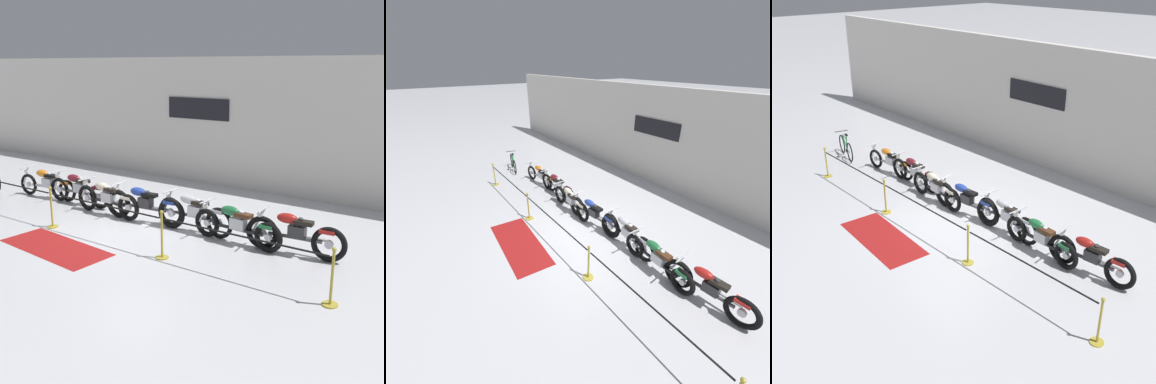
# 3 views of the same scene
# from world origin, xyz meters

# --- Properties ---
(ground_plane) EXTENTS (120.00, 120.00, 0.00)m
(ground_plane) POSITION_xyz_m (0.00, 0.00, 0.00)
(ground_plane) COLOR silver
(back_wall) EXTENTS (28.00, 0.29, 4.20)m
(back_wall) POSITION_xyz_m (-0.00, 5.12, 2.10)
(back_wall) COLOR silver
(back_wall) RESTS_ON ground
(motorcycle_orange_0) EXTENTS (2.28, 0.62, 0.91)m
(motorcycle_orange_0) POSITION_xyz_m (-4.04, 0.68, 0.46)
(motorcycle_orange_0) COLOR black
(motorcycle_orange_0) RESTS_ON ground
(motorcycle_maroon_1) EXTENTS (2.28, 0.62, 0.93)m
(motorcycle_maroon_1) POSITION_xyz_m (-2.70, 0.72, 0.46)
(motorcycle_maroon_1) COLOR black
(motorcycle_maroon_1) RESTS_ON ground
(motorcycle_cream_2) EXTENTS (2.30, 0.62, 0.94)m
(motorcycle_cream_2) POSITION_xyz_m (-1.31, 0.45, 0.46)
(motorcycle_cream_2) COLOR black
(motorcycle_cream_2) RESTS_ON ground
(motorcycle_blue_3) EXTENTS (2.44, 0.62, 0.96)m
(motorcycle_blue_3) POSITION_xyz_m (-0.08, 0.54, 0.47)
(motorcycle_blue_3) COLOR black
(motorcycle_blue_3) RESTS_ON ground
(motorcycle_silver_4) EXTENTS (2.23, 0.62, 0.95)m
(motorcycle_silver_4) POSITION_xyz_m (1.38, 0.69, 0.48)
(motorcycle_silver_4) COLOR black
(motorcycle_silver_4) RESTS_ON ground
(motorcycle_green_5) EXTENTS (2.32, 0.62, 0.92)m
(motorcycle_green_5) POSITION_xyz_m (2.63, 0.55, 0.45)
(motorcycle_green_5) COLOR black
(motorcycle_green_5) RESTS_ON ground
(motorcycle_red_6) EXTENTS (2.23, 0.62, 0.96)m
(motorcycle_red_6) POSITION_xyz_m (3.97, 0.69, 0.47)
(motorcycle_red_6) COLOR black
(motorcycle_red_6) RESTS_ON ground
(stanchion_far_left) EXTENTS (10.70, 0.28, 1.05)m
(stanchion_far_left) POSITION_xyz_m (-1.35, -1.05, 0.74)
(stanchion_far_left) COLOR gold
(stanchion_far_left) RESTS_ON ground
(stanchion_mid_left) EXTENTS (0.28, 0.28, 1.05)m
(stanchion_mid_left) POSITION_xyz_m (-1.73, -1.05, 0.36)
(stanchion_mid_left) COLOR gold
(stanchion_mid_left) RESTS_ON ground
(stanchion_mid_right) EXTENTS (0.28, 0.28, 1.05)m
(stanchion_mid_right) POSITION_xyz_m (1.76, -1.05, 0.36)
(stanchion_mid_right) COLOR gold
(stanchion_mid_right) RESTS_ON ground
(stanchion_far_right) EXTENTS (0.28, 0.28, 1.05)m
(stanchion_far_right) POSITION_xyz_m (5.39, -1.05, 0.36)
(stanchion_far_right) COLOR gold
(stanchion_far_right) RESTS_ON ground
(floor_banner) EXTENTS (2.86, 1.34, 0.01)m
(floor_banner) POSITION_xyz_m (-0.58, -1.94, 0.00)
(floor_banner) COLOR maroon
(floor_banner) RESTS_ON ground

